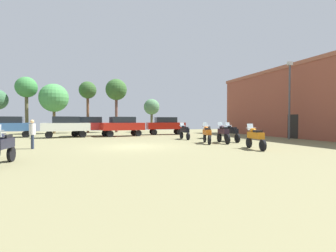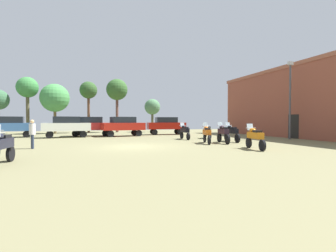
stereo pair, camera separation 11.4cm
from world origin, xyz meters
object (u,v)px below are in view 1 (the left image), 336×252
object	(u,v)px
person_2	(32,132)
motorcycle_6	(231,132)
lamp_post	(290,96)
motorcycle_8	(255,137)
motorcycle_3	(185,131)
car_4	(90,125)
motorcycle_1	(207,133)
car_1	(8,125)
tree_2	(116,90)
motorcycle_9	(207,131)
car_5	(123,125)
car_2	(166,124)
motorcycle_5	(223,133)
tree_4	(54,98)
tree_1	(88,91)
tree_6	(26,88)
tree_7	(152,107)
motorcycle_7	(3,146)
car_3	(66,125)
brick_building	(309,102)

from	to	relation	value
person_2	motorcycle_6	bearing A→B (deg)	-106.12
lamp_post	motorcycle_8	bearing A→B (deg)	-145.56
motorcycle_3	car_4	world-z (taller)	car_4
motorcycle_1	car_1	bearing A→B (deg)	159.37
tree_2	motorcycle_9	bearing A→B (deg)	-65.95
motorcycle_8	car_5	bearing A→B (deg)	123.27
car_4	lamp_post	bearing A→B (deg)	-117.06
car_2	car_1	bearing A→B (deg)	95.38
motorcycle_3	person_2	size ratio (longest dim) A/B	1.25
car_1	motorcycle_5	bearing A→B (deg)	-132.75
motorcycle_6	car_5	xyz separation A→B (m)	(-7.02, 9.14, 0.44)
motorcycle_5	lamp_post	bearing A→B (deg)	19.23
motorcycle_3	tree_4	xyz separation A→B (m)	(-11.86, 13.53, 3.69)
motorcycle_5	tree_1	size ratio (longest dim) A/B	0.32
tree_1	motorcycle_5	bearing A→B (deg)	-63.60
car_1	tree_6	bearing A→B (deg)	-9.31
person_2	tree_2	world-z (taller)	tree_2
person_2	tree_6	size ratio (longest dim) A/B	0.24
motorcycle_3	tree_7	distance (m)	14.26
car_2	tree_2	bearing A→B (deg)	38.54
motorcycle_8	person_2	distance (m)	12.76
motorcycle_5	car_5	size ratio (longest dim) A/B	0.48
motorcycle_1	motorcycle_9	bearing A→B (deg)	78.34
car_1	person_2	size ratio (longest dim) A/B	2.69
lamp_post	motorcycle_1	bearing A→B (deg)	-171.97
motorcycle_6	lamp_post	distance (m)	6.86
tree_4	motorcycle_7	bearing A→B (deg)	-87.68
car_5	tree_1	bearing A→B (deg)	12.38
motorcycle_6	car_4	bearing A→B (deg)	137.25
car_1	car_4	size ratio (longest dim) A/B	1.02
car_2	tree_4	distance (m)	14.34
car_1	car_2	distance (m)	15.72
motorcycle_1	car_5	size ratio (longest dim) A/B	0.49
motorcycle_7	person_2	distance (m)	5.46
tree_4	tree_6	world-z (taller)	tree_6
motorcycle_6	car_4	distance (m)	14.72
motorcycle_1	car_1	distance (m)	18.90
lamp_post	person_2	bearing A→B (deg)	-177.12
tree_7	lamp_post	distance (m)	18.56
car_3	car_5	size ratio (longest dim) A/B	0.99
motorcycle_1	car_2	world-z (taller)	car_2
motorcycle_6	motorcycle_1	bearing A→B (deg)	-161.80
motorcycle_8	car_4	bearing A→B (deg)	130.93
brick_building	motorcycle_3	distance (m)	13.11
motorcycle_1	motorcycle_5	xyz separation A→B (m)	(1.21, -0.17, 0.02)
person_2	tree_4	distance (m)	17.68
car_4	person_2	bearing A→B (deg)	167.87
motorcycle_5	tree_6	distance (m)	24.73
tree_7	lamp_post	size ratio (longest dim) A/B	0.70
lamp_post	motorcycle_5	bearing A→B (deg)	-169.36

